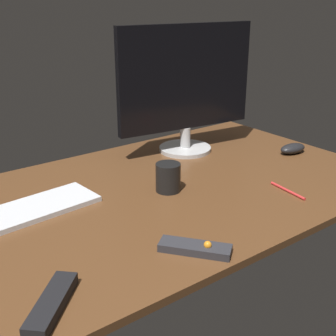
# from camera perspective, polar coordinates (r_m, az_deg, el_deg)

# --- Properties ---
(desk) EXTENTS (1.40, 0.84, 0.02)m
(desk) POSITION_cam_1_polar(r_m,az_deg,el_deg) (1.37, -0.78, -3.04)
(desk) COLOR brown
(desk) RESTS_ON ground
(monitor) EXTENTS (0.52, 0.19, 0.45)m
(monitor) POSITION_cam_1_polar(r_m,az_deg,el_deg) (1.63, 2.27, 10.33)
(monitor) COLOR silver
(monitor) RESTS_ON desk
(keyboard) EXTENTS (0.42, 0.17, 0.01)m
(keyboard) POSITION_cam_1_polar(r_m,az_deg,el_deg) (1.27, -17.89, -5.35)
(keyboard) COLOR silver
(keyboard) RESTS_ON desk
(computer_mouse) EXTENTS (0.11, 0.07, 0.04)m
(computer_mouse) POSITION_cam_1_polar(r_m,az_deg,el_deg) (1.72, 15.35, 2.37)
(computer_mouse) COLOR black
(computer_mouse) RESTS_ON desk
(media_remote) EXTENTS (0.14, 0.16, 0.03)m
(media_remote) POSITION_cam_1_polar(r_m,az_deg,el_deg) (1.05, 3.46, -9.96)
(media_remote) COLOR #2D2D33
(media_remote) RESTS_ON desk
(tv_remote) EXTENTS (0.15, 0.15, 0.02)m
(tv_remote) POSITION_cam_1_polar(r_m,az_deg,el_deg) (0.91, -14.36, -16.13)
(tv_remote) COLOR black
(tv_remote) RESTS_ON desk
(coffee_mug) EXTENTS (0.07, 0.07, 0.09)m
(coffee_mug) POSITION_cam_1_polar(r_m,az_deg,el_deg) (1.34, 0.02, -1.18)
(coffee_mug) COLOR black
(coffee_mug) RESTS_ON desk
(pen) EXTENTS (0.03, 0.14, 0.01)m
(pen) POSITION_cam_1_polar(r_m,az_deg,el_deg) (1.39, 14.74, -2.75)
(pen) COLOR red
(pen) RESTS_ON desk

